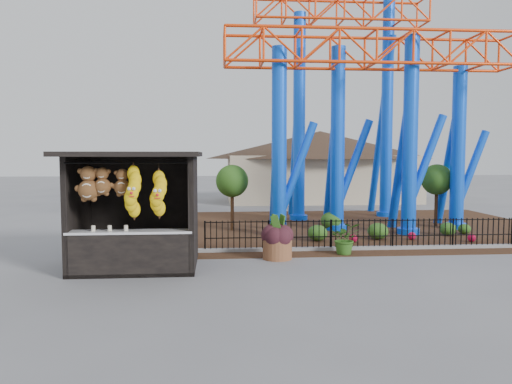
{
  "coord_description": "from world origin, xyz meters",
  "views": [
    {
      "loc": [
        -0.85,
        -12.43,
        3.04
      ],
      "look_at": [
        0.27,
        1.5,
        2.0
      ],
      "focal_mm": 35.0,
      "sensor_mm": 36.0,
      "label": 1
    }
  ],
  "objects": [
    {
      "name": "pavilion",
      "position": [
        6.0,
        20.0,
        3.07
      ],
      "size": [
        15.0,
        15.0,
        4.8
      ],
      "color": "#BFAD8C",
      "rests_on": "ground"
    },
    {
      "name": "roller_coaster",
      "position": [
        5.12,
        8.23,
        6.44
      ],
      "size": [
        11.0,
        6.37,
        10.82
      ],
      "color": "blue",
      "rests_on": "ground"
    },
    {
      "name": "planter_foliage",
      "position": [
        0.93,
        1.88,
        0.9
      ],
      "size": [
        0.7,
        0.7,
        0.64
      ],
      "primitive_type": "ellipsoid",
      "color": "#31131A",
      "rests_on": "terracotta_planter"
    },
    {
      "name": "landscaping",
      "position": [
        4.67,
        5.88,
        0.32
      ],
      "size": [
        7.93,
        4.32,
        0.73
      ],
      "color": "#295218",
      "rests_on": "mulch_bed"
    },
    {
      "name": "mulch_bed",
      "position": [
        4.0,
        8.0,
        0.01
      ],
      "size": [
        18.0,
        12.0,
        0.02
      ],
      "primitive_type": "cube",
      "color": "#331E11",
      "rests_on": "ground"
    },
    {
      "name": "curb",
      "position": [
        4.0,
        3.0,
        0.06
      ],
      "size": [
        18.0,
        0.18,
        0.12
      ],
      "primitive_type": "cube",
      "color": "gray",
      "rests_on": "ground"
    },
    {
      "name": "ground",
      "position": [
        0.0,
        0.0,
        0.0
      ],
      "size": [
        120.0,
        120.0,
        0.0
      ],
      "primitive_type": "plane",
      "color": "slate",
      "rests_on": "ground"
    },
    {
      "name": "terracotta_planter",
      "position": [
        0.93,
        1.88,
        0.29
      ],
      "size": [
        0.88,
        0.88,
        0.58
      ],
      "primitive_type": "cylinder",
      "rotation": [
        0.0,
        0.0,
        0.03
      ],
      "color": "brown",
      "rests_on": "ground"
    },
    {
      "name": "picket_fence",
      "position": [
        4.9,
        3.0,
        0.5
      ],
      "size": [
        12.2,
        0.06,
        1.0
      ],
      "primitive_type": null,
      "color": "black",
      "rests_on": "ground"
    },
    {
      "name": "potted_plant",
      "position": [
        3.08,
        2.37,
        0.5
      ],
      "size": [
        0.96,
        0.85,
        0.99
      ],
      "primitive_type": "imported",
      "rotation": [
        0.0,
        0.0,
        -0.09
      ],
      "color": "#1C4C16",
      "rests_on": "ground"
    },
    {
      "name": "prize_booth",
      "position": [
        -3.02,
        0.91,
        1.53
      ],
      "size": [
        3.5,
        3.4,
        3.12
      ],
      "color": "black",
      "rests_on": "ground"
    }
  ]
}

